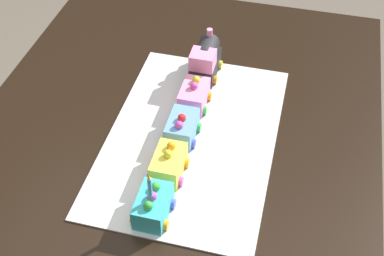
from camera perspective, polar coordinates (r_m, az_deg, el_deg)
The scene contains 8 objects.
dining_table at distance 1.30m, azimuth -2.73°, elevation -5.67°, with size 1.40×1.00×0.74m.
cake_board at distance 1.24m, azimuth 0.00°, elevation -1.04°, with size 0.60×0.40×0.00m, color silver.
cake_locomotive at distance 1.39m, azimuth 1.51°, elevation 7.60°, with size 0.14×0.08×0.12m.
cake_car_flatbed_bubblegum at distance 1.31m, azimuth 0.22°, elevation 3.62°, with size 0.10×0.08×0.07m.
cake_car_tanker_sky_blue at distance 1.22m, azimuth -1.12°, elevation 0.02°, with size 0.10×0.08×0.07m.
cake_car_gondola_lemon at distance 1.15m, azimuth -2.63°, elevation -4.01°, with size 0.10×0.08×0.07m.
cake_car_caboose_turquoise at distance 1.08m, azimuth -4.38°, elevation -8.63°, with size 0.10×0.08×0.07m.
birthday_candle at distance 1.01m, azimuth -4.74°, elevation -6.48°, with size 0.01×0.01×0.07m.
Camera 1 is at (0.78, 0.26, 1.64)m, focal length 47.76 mm.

